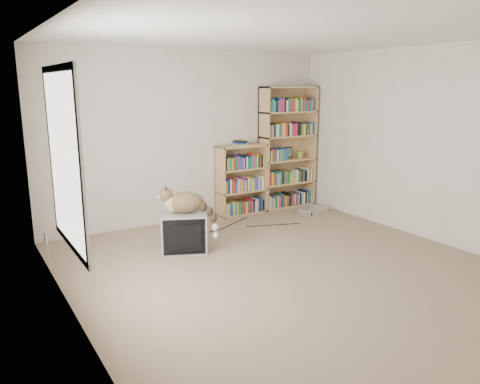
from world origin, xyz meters
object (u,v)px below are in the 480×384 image
crt_tv (184,231)px  bookcase_tall (287,151)px  bookcase_short (241,182)px  dvd_player (313,210)px  cat (189,206)px

crt_tv → bookcase_tall: (2.39, 1.06, 0.70)m
bookcase_short → dvd_player: bookcase_short is taller
dvd_player → cat: bearing=-178.5°
crt_tv → dvd_player: size_ratio=1.78×
bookcase_short → bookcase_tall: bearing=0.1°
cat → dvd_player: cat is taller
crt_tv → cat: (0.05, -0.07, 0.33)m
crt_tv → dvd_player: bearing=33.1°
bookcase_short → dvd_player: (0.99, -0.61, -0.46)m
bookcase_short → crt_tv: bearing=-144.6°
bookcase_tall → bookcase_short: bearing=-179.9°
cat → dvd_player: bearing=31.5°
dvd_player → bookcase_tall: bearing=88.0°
cat → bookcase_tall: 2.62m
crt_tv → bookcase_tall: 2.71m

